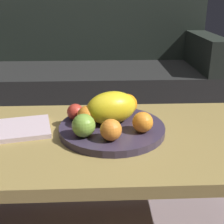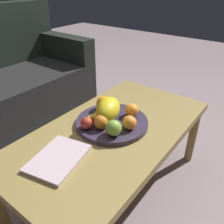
% 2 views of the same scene
% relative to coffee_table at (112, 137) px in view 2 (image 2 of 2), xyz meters
% --- Properties ---
extents(ground_plane, '(8.00, 8.00, 0.00)m').
position_rel_coffee_table_xyz_m(ground_plane, '(0.00, 0.00, -0.38)').
color(ground_plane, gray).
extents(coffee_table, '(1.12, 0.60, 0.43)m').
position_rel_coffee_table_xyz_m(coffee_table, '(0.00, 0.00, 0.00)').
color(coffee_table, olive).
rests_on(coffee_table, ground_plane).
extents(fruit_bowl, '(0.37, 0.37, 0.03)m').
position_rel_coffee_table_xyz_m(fruit_bowl, '(0.03, 0.03, 0.06)').
color(fruit_bowl, '#352B3F').
rests_on(fruit_bowl, coffee_table).
extents(melon_large_front, '(0.21, 0.17, 0.11)m').
position_rel_coffee_table_xyz_m(melon_large_front, '(0.03, 0.05, 0.13)').
color(melon_large_front, yellow).
rests_on(melon_large_front, fruit_bowl).
extents(orange_front, '(0.07, 0.07, 0.07)m').
position_rel_coffee_table_xyz_m(orange_front, '(0.13, -0.03, 0.11)').
color(orange_front, orange).
rests_on(orange_front, fruit_bowl).
extents(orange_left, '(0.08, 0.08, 0.08)m').
position_rel_coffee_table_xyz_m(orange_left, '(0.09, 0.13, 0.11)').
color(orange_left, orange).
rests_on(orange_left, fruit_bowl).
extents(orange_right, '(0.07, 0.07, 0.07)m').
position_rel_coffee_table_xyz_m(orange_right, '(-0.05, 0.03, 0.11)').
color(orange_right, orange).
rests_on(orange_right, fruit_bowl).
extents(orange_back, '(0.07, 0.07, 0.07)m').
position_rel_coffee_table_xyz_m(orange_back, '(0.02, -0.08, 0.11)').
color(orange_back, orange).
rests_on(orange_back, fruit_bowl).
extents(apple_front, '(0.08, 0.08, 0.08)m').
position_rel_coffee_table_xyz_m(apple_front, '(-0.06, -0.05, 0.11)').
color(apple_front, '#79A439').
rests_on(apple_front, fruit_bowl).
extents(apple_right, '(0.06, 0.06, 0.06)m').
position_rel_coffee_table_xyz_m(apple_right, '(-0.10, 0.08, 0.10)').
color(apple_right, '#B53325').
rests_on(apple_right, fruit_bowl).
extents(banana_bunch, '(0.17, 0.13, 0.06)m').
position_rel_coffee_table_xyz_m(banana_bunch, '(0.02, 0.08, 0.10)').
color(banana_bunch, yellow).
rests_on(banana_bunch, fruit_bowl).
extents(magazine, '(0.28, 0.23, 0.02)m').
position_rel_coffee_table_xyz_m(magazine, '(-0.31, 0.04, 0.06)').
color(magazine, beige).
rests_on(magazine, coffee_table).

